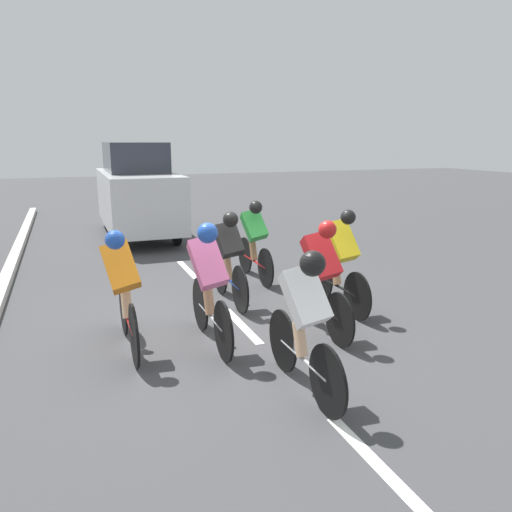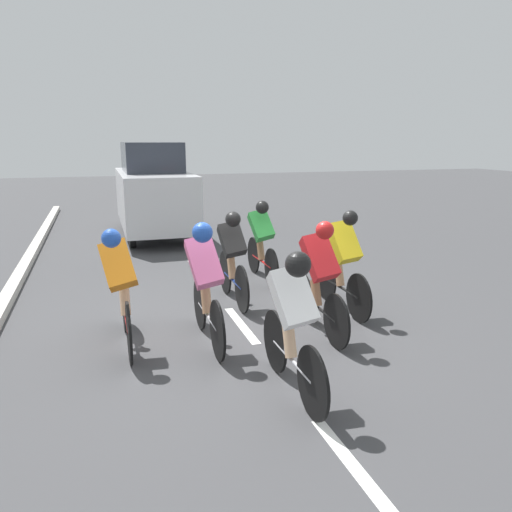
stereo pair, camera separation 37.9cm
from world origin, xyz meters
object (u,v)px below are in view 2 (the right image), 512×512
Objects in this scene: cyclist_red at (319,275)px; cyclist_green at (262,239)px; cyclist_white at (293,319)px; cyclist_orange at (121,286)px; cyclist_pink at (205,281)px; support_car at (153,190)px; cyclist_black at (232,255)px; cyclist_yellow at (343,259)px.

cyclist_green is (-0.10, -2.63, -0.03)m from cyclist_red.
cyclist_white is (1.00, 4.00, 0.03)m from cyclist_green.
cyclist_orange is at bearing -7.75° from cyclist_red.
support_car is at bearing -91.67° from cyclist_pink.
cyclist_green is (-0.82, -1.08, 0.01)m from cyclist_black.
support_car is at bearing -80.94° from cyclist_red.
cyclist_yellow is 0.39× the size of support_car.
cyclist_pink reaches higher than cyclist_orange.
cyclist_black is at bearing -93.56° from cyclist_white.
support_car reaches higher than cyclist_white.
cyclist_red is at bearing 115.00° from cyclist_black.
cyclist_pink is at bearing 63.56° from cyclist_black.
cyclist_pink is at bearing 58.73° from cyclist_green.
cyclist_yellow is 7.19m from support_car.
cyclist_black is 1.65m from cyclist_yellow.
cyclist_green is 3.40m from cyclist_orange.
support_car reaches higher than cyclist_black.
cyclist_black is at bearing -116.44° from cyclist_pink.
cyclist_black is 2.92m from cyclist_white.
cyclist_pink reaches higher than cyclist_green.
cyclist_red is at bearing -123.39° from cyclist_white.
cyclist_red is at bearing 172.25° from cyclist_orange.
cyclist_yellow reaches higher than cyclist_red.
cyclist_red is 7.74m from support_car.
cyclist_black is 0.98× the size of cyclist_pink.
cyclist_orange is at bearing -48.51° from cyclist_white.
cyclist_orange is at bearing 42.66° from cyclist_green.
cyclist_green is 1.02× the size of cyclist_white.
cyclist_orange is 0.40× the size of support_car.
cyclist_white is at bearing 92.01° from support_car.
cyclist_green is 4.12m from cyclist_white.
cyclist_pink reaches higher than cyclist_black.
cyclist_black is at bearing -65.00° from cyclist_red.
cyclist_yellow is 0.98× the size of cyclist_orange.
cyclist_white is 0.96× the size of cyclist_orange.
cyclist_green is 5.19m from support_car.
cyclist_yellow is at bearing 105.50° from support_car.
cyclist_green is 0.39× the size of support_car.
cyclist_pink is 1.57m from cyclist_white.
cyclist_orange reaches higher than cyclist_green.
cyclist_red reaches higher than cyclist_black.
cyclist_pink is at bearing 15.99° from cyclist_yellow.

